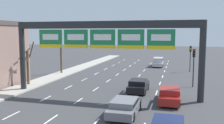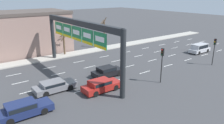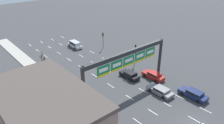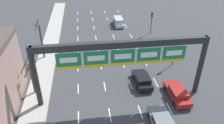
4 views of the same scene
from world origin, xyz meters
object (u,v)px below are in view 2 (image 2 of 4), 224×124
Objects in this scene: sign_gantry at (78,33)px; car_grey at (54,86)px; traffic_light_mid_block at (162,58)px; tree_bare_closest at (64,41)px; car_red at (101,85)px; tree_bare_second at (104,33)px; suv_silver at (200,48)px; car_black at (107,71)px; traffic_light_near_gantry at (214,46)px; car_navy at (23,109)px.

sign_gantry reaches higher than car_grey.
traffic_light_mid_block is 0.86× the size of tree_bare_closest.
sign_gantry is at bearing -13.68° from tree_bare_closest.
car_red is 0.76× the size of tree_bare_second.
car_red is at bearing -7.67° from sign_gantry.
suv_silver is at bearing 56.72° from tree_bare_closest.
car_red is 7.97m from traffic_light_mid_block.
car_black is 15.96m from tree_bare_second.
car_grey is at bearing -127.12° from car_red.
tree_bare_second is at bearing 166.02° from traffic_light_mid_block.
tree_bare_closest is 8.63m from tree_bare_second.
traffic_light_near_gantry reaches higher than suv_silver.
car_grey is 7.42m from car_black.
car_black is 4.63m from car_red.
tree_bare_closest is at bearing 166.32° from sign_gantry.
suv_silver is 24.71m from tree_bare_closest.
tree_bare_second is at bearing 90.12° from tree_bare_closest.
sign_gantry is 3.94× the size of car_grey.
tree_bare_second is (-13.55, -12.00, 2.17)m from suv_silver.
traffic_light_mid_block reaches higher than traffic_light_near_gantry.
car_black is 7.33m from traffic_light_mid_block.
suv_silver is (0.24, 28.13, 0.26)m from car_grey.
car_red is at bearing 91.12° from car_navy.
traffic_light_near_gantry reaches higher than car_black.
sign_gantry reaches higher than suv_silver.
tree_bare_second is at bearing -159.89° from traffic_light_near_gantry.
tree_bare_second is at bearing 129.52° from car_grey.
car_navy is at bearing -88.88° from car_red.
traffic_light_mid_block is at bearing 72.25° from car_red.
car_red is at bearing -97.39° from traffic_light_near_gantry.
tree_bare_closest is at bearing -89.88° from tree_bare_second.
car_black is (-0.14, 7.42, 0.05)m from car_grey.
tree_bare_second is at bearing 132.36° from sign_gantry.
sign_gantry is at bearing 122.42° from car_grey.
car_navy is at bearing -73.41° from car_black.
car_red is 0.90× the size of tree_bare_closest.
car_red is (-0.17, 8.49, 0.00)m from car_navy.
sign_gantry is 4.09× the size of suv_silver.
traffic_light_near_gantry is 0.82× the size of tree_bare_closest.
car_black is at bearing -144.48° from traffic_light_mid_block.
traffic_light_mid_block is (-0.13, -11.62, 0.16)m from traffic_light_near_gantry.
sign_gantry is at bearing 172.33° from car_red.
car_grey is 1.04× the size of suv_silver.
sign_gantry reaches higher than tree_bare_second.
car_navy is (6.57, -9.35, -4.90)m from sign_gantry.
suv_silver is 17.63m from traffic_light_mid_block.
suv_silver is at bearing 81.48° from sign_gantry.
car_red is at bearing -11.37° from tree_bare_closest.
suv_silver is (0.38, 20.70, 0.20)m from car_black.
traffic_light_near_gantry is 11.62m from traffic_light_mid_block.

